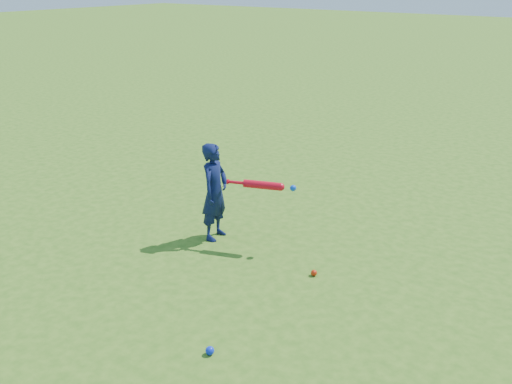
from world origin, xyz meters
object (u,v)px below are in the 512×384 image
bat_swing (265,185)px  child (215,192)px  ground_ball_red (314,273)px  ground_ball_blue (210,351)px

bat_swing → child: bearing=175.4°
ground_ball_red → bat_swing: size_ratio=0.09×
ground_ball_red → ground_ball_blue: ground_ball_blue is taller
ground_ball_red → ground_ball_blue: size_ratio=0.88×
ground_ball_red → ground_ball_blue: (-0.01, -1.65, 0.00)m
ground_ball_blue → child: bearing=128.9°
child → ground_ball_red: child is taller
child → ground_ball_blue: (1.42, -1.76, -0.54)m
ground_ball_red → bat_swing: 1.13m
ground_ball_blue → bat_swing: 2.21m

